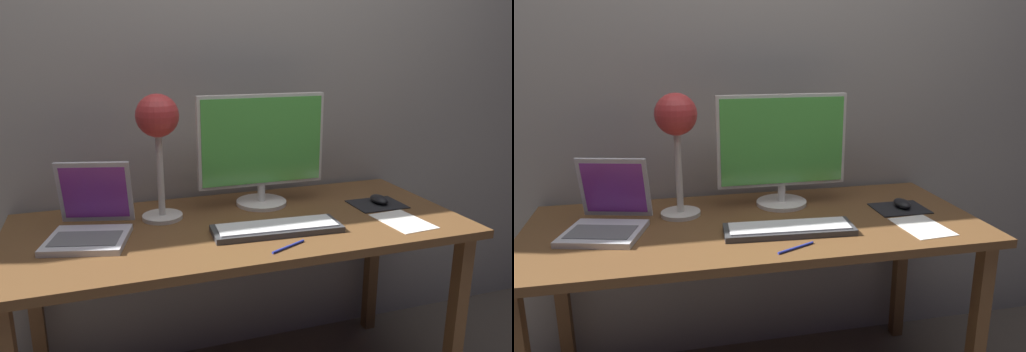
# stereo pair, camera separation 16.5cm
# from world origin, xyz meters

# --- Properties ---
(back_wall) EXTENTS (4.80, 0.06, 2.60)m
(back_wall) POSITION_xyz_m (0.00, 0.40, 1.30)
(back_wall) COLOR #9E998E
(back_wall) RESTS_ON ground
(desk) EXTENTS (1.60, 0.70, 0.74)m
(desk) POSITION_xyz_m (0.00, 0.00, 0.66)
(desk) COLOR brown
(desk) RESTS_ON ground
(monitor) EXTENTS (0.50, 0.20, 0.43)m
(monitor) POSITION_xyz_m (0.14, 0.17, 0.97)
(monitor) COLOR silver
(monitor) RESTS_ON desk
(keyboard_main) EXTENTS (0.45, 0.17, 0.03)m
(keyboard_main) POSITION_xyz_m (0.09, -0.12, 0.75)
(keyboard_main) COLOR #38383A
(keyboard_main) RESTS_ON desk
(laptop) EXTENTS (0.31, 0.32, 0.24)m
(laptop) POSITION_xyz_m (-0.50, 0.03, 0.81)
(laptop) COLOR silver
(laptop) RESTS_ON desk
(desk_lamp) EXTENTS (0.15, 0.15, 0.45)m
(desk_lamp) POSITION_xyz_m (-0.26, 0.13, 1.08)
(desk_lamp) COLOR beige
(desk_lamp) RESTS_ON desk
(mousepad) EXTENTS (0.20, 0.16, 0.00)m
(mousepad) POSITION_xyz_m (0.57, 0.02, 0.74)
(mousepad) COLOR black
(mousepad) RESTS_ON desk
(mouse) EXTENTS (0.06, 0.10, 0.03)m
(mouse) POSITION_xyz_m (0.58, 0.02, 0.76)
(mouse) COLOR black
(mouse) RESTS_ON mousepad
(paper_sheet_near_mouse) EXTENTS (0.16, 0.22, 0.00)m
(paper_sheet_near_mouse) POSITION_xyz_m (0.55, -0.18, 0.74)
(paper_sheet_near_mouse) COLOR white
(paper_sheet_near_mouse) RESTS_ON desk
(pen) EXTENTS (0.13, 0.07, 0.01)m
(pen) POSITION_xyz_m (0.08, -0.27, 0.74)
(pen) COLOR #2633A5
(pen) RESTS_ON desk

